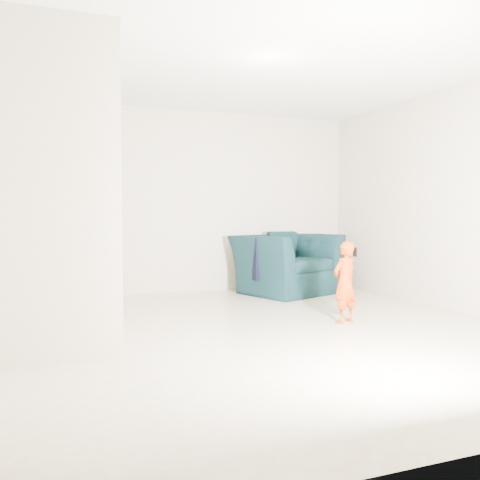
% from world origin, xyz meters
% --- Properties ---
extents(floor, '(5.50, 5.50, 0.00)m').
position_xyz_m(floor, '(0.00, 0.00, 0.00)').
color(floor, tan).
rests_on(floor, ground).
extents(ceiling, '(5.50, 5.50, 0.00)m').
position_xyz_m(ceiling, '(0.00, 0.00, 2.70)').
color(ceiling, silver).
rests_on(ceiling, back_wall).
extents(back_wall, '(5.00, 0.00, 5.00)m').
position_xyz_m(back_wall, '(0.00, 2.75, 1.35)').
color(back_wall, '#BAAC97').
rests_on(back_wall, floor).
extents(right_wall, '(0.00, 5.50, 5.50)m').
position_xyz_m(right_wall, '(2.50, 0.00, 1.35)').
color(right_wall, '#BAAC97').
rests_on(right_wall, floor).
extents(armchair, '(1.64, 1.54, 0.86)m').
position_xyz_m(armchair, '(1.25, 2.14, 0.43)').
color(armchair, black).
rests_on(armchair, floor).
extents(toddler, '(0.37, 0.30, 0.88)m').
position_xyz_m(toddler, '(0.92, 0.07, 0.44)').
color(toddler, '#8E2304').
rests_on(toddler, floor).
extents(side_table, '(0.36, 0.36, 0.36)m').
position_xyz_m(side_table, '(2.25, 2.23, 0.24)').
color(side_table, silver).
rests_on(side_table, floor).
extents(staircase, '(1.02, 3.03, 3.62)m').
position_xyz_m(staircase, '(-2.00, 0.55, 0.95)').
color(staircase, '#ADA089').
rests_on(staircase, floor).
extents(cushion, '(0.46, 0.22, 0.46)m').
position_xyz_m(cushion, '(1.28, 2.40, 0.67)').
color(cushion, black).
rests_on(cushion, armchair).
extents(throw, '(0.05, 0.54, 0.60)m').
position_xyz_m(throw, '(0.66, 2.12, 0.54)').
color(throw, black).
rests_on(throw, armchair).
extents(phone, '(0.02, 0.05, 0.10)m').
position_xyz_m(phone, '(1.02, 0.03, 0.76)').
color(phone, black).
rests_on(phone, toddler).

